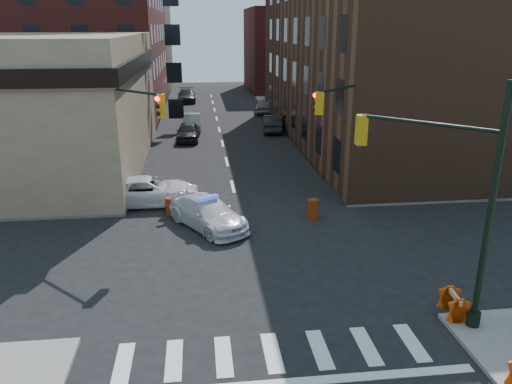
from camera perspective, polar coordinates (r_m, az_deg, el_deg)
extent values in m
plane|color=black|center=(21.97, -0.77, -7.38)|extent=(140.00, 140.00, 0.00)
cube|color=gray|center=(58.85, 18.76, 8.27)|extent=(34.00, 54.50, 0.15)
cube|color=maroon|center=(61.94, -23.54, 19.35)|extent=(25.00, 25.00, 24.00)
cube|color=#523321|center=(44.82, 13.33, 14.76)|extent=(14.00, 34.00, 14.00)
cube|color=brown|center=(82.86, -17.16, 16.68)|extent=(20.00, 18.00, 16.00)
cube|color=maroon|center=(79.37, 5.14, 15.90)|extent=(16.00, 16.00, 12.00)
cylinder|color=black|center=(16.91, 25.20, -2.13)|extent=(0.20, 0.20, 8.00)
cylinder|color=black|center=(18.46, 23.58, -13.10)|extent=(0.44, 0.44, 0.50)
cylinder|color=black|center=(16.86, 18.95, 7.44)|extent=(3.27, 3.27, 0.12)
cube|color=#BF8C0C|center=(17.81, 11.96, 6.95)|extent=(0.35, 0.35, 1.05)
sphere|color=#FF0C05|center=(17.94, 12.36, 8.15)|extent=(0.22, 0.22, 0.22)
sphere|color=black|center=(18.00, 12.28, 7.11)|extent=(0.22, 0.22, 0.22)
sphere|color=black|center=(18.06, 12.21, 6.09)|extent=(0.22, 0.22, 0.22)
cylinder|color=black|center=(26.95, -16.88, 6.08)|extent=(0.20, 0.20, 8.00)
cylinder|color=black|center=(27.95, -16.17, -1.44)|extent=(0.44, 0.44, 0.50)
cylinder|color=black|center=(24.75, -14.35, 11.13)|extent=(3.27, 3.27, 0.12)
cube|color=#BF8C0C|center=(23.09, -10.76, 9.62)|extent=(0.35, 0.35, 1.05)
sphere|color=#FF0C05|center=(22.90, -11.23, 10.41)|extent=(0.22, 0.22, 0.22)
sphere|color=black|center=(22.94, -11.18, 9.59)|extent=(0.22, 0.22, 0.22)
sphere|color=black|center=(23.00, -11.13, 8.78)|extent=(0.22, 0.22, 0.22)
cylinder|color=black|center=(27.95, 11.91, 6.90)|extent=(0.20, 0.20, 8.00)
cylinder|color=black|center=(28.92, 11.42, -0.39)|extent=(0.44, 0.44, 0.50)
cylinder|color=black|center=(25.58, 9.95, 11.65)|extent=(3.27, 3.27, 0.12)
cube|color=#BF8C0C|center=(23.71, 7.22, 10.03)|extent=(0.35, 0.35, 1.05)
sphere|color=#FF0C05|center=(23.78, 6.80, 10.92)|extent=(0.22, 0.22, 0.22)
sphere|color=black|center=(23.82, 6.77, 10.13)|extent=(0.22, 0.22, 0.22)
sphere|color=black|center=(23.87, 6.74, 9.35)|extent=(0.22, 0.22, 0.22)
cylinder|color=black|center=(47.34, 5.05, 8.57)|extent=(0.24, 0.24, 2.60)
sphere|color=#954C15|center=(47.03, 5.12, 11.03)|extent=(3.00, 3.00, 3.00)
cylinder|color=black|center=(55.10, 3.37, 10.02)|extent=(0.24, 0.24, 2.60)
sphere|color=#954C15|center=(54.83, 3.41, 12.14)|extent=(3.00, 3.00, 3.00)
imported|color=silver|center=(24.89, -5.55, -2.40)|extent=(4.47, 5.45, 1.49)
imported|color=white|center=(28.55, -12.28, 0.11)|extent=(5.68, 2.68, 1.57)
imported|color=black|center=(44.11, -7.80, 6.86)|extent=(2.05, 4.68, 1.57)
imported|color=gray|center=(48.49, -7.37, 7.92)|extent=(1.68, 4.69, 1.54)
imported|color=black|center=(67.05, -7.93, 10.87)|extent=(2.36, 5.68, 1.64)
imported|color=black|center=(47.47, 1.88, 7.86)|extent=(2.24, 5.00, 1.59)
imported|color=gray|center=(57.77, 0.86, 9.80)|extent=(2.40, 4.91, 1.61)
imported|color=black|center=(27.67, -18.83, -0.28)|extent=(0.87, 0.81, 1.99)
imported|color=black|center=(29.45, -23.00, 0.24)|extent=(1.14, 1.04, 1.89)
cylinder|color=red|center=(26.05, 6.50, -1.97)|extent=(0.62, 0.62, 1.05)
cylinder|color=#E4430A|center=(26.91, -9.76, -1.59)|extent=(0.55, 0.55, 0.93)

